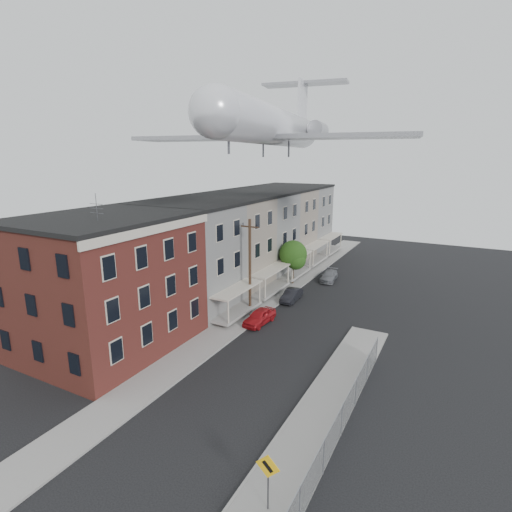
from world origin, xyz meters
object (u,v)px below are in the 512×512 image
Objects in this scene: utility_pole at (250,265)px; car_far at (329,276)px; car_mid at (292,295)px; airplane at (275,126)px; warning_sign at (268,474)px; car_near at (260,317)px; street_tree at (294,256)px.

utility_pole is 2.23× the size of car_far.
airplane is at bearing -166.97° from car_mid.
warning_sign reaches higher than car_near.
car_near is 17.79m from airplane.
airplane reaches higher than street_tree.
warning_sign is 22.25m from utility_pole.
street_tree is 5.47m from car_far.
airplane is at bearing 108.84° from car_near.
car_near is (2.00, -1.91, -4.01)m from utility_pole.
utility_pole reaches higher than street_tree.
car_mid is at bearing 14.96° from airplane.
car_near is 0.13× the size of airplane.
car_near is 6.72m from car_mid.
car_near is (1.67, -11.83, -2.79)m from street_tree.
car_far is (1.31, 8.48, -0.02)m from car_mid.
street_tree is (0.33, 9.92, -1.22)m from utility_pole.
warning_sign is at bearing -69.42° from street_tree.
street_tree reaches higher than car_mid.
warning_sign reaches higher than car_mid.
airplane is at bearing 84.88° from utility_pole.
airplane is (0.39, 4.30, 12.58)m from utility_pole.
utility_pole reaches higher than warning_sign.
car_mid is (0.26, 6.71, -0.06)m from car_near.
utility_pole is 10.00m from street_tree.
car_near is at bearing -43.70° from utility_pole.
utility_pole is at bearing -95.12° from airplane.
car_mid is 0.12× the size of airplane.
utility_pole is 1.73× the size of street_tree.
warning_sign is at bearing -65.13° from airplane.
warning_sign is 30.96m from street_tree.
warning_sign is 29.96m from airplane.
utility_pole is 2.31× the size of car_near.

